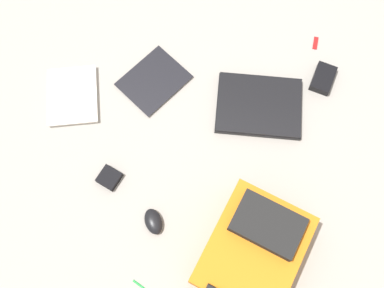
{
  "coord_description": "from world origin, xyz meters",
  "views": [
    {
      "loc": [
        -0.17,
        0.55,
        1.68
      ],
      "look_at": [
        -0.04,
        -0.0,
        0.02
      ],
      "focal_mm": 42.73,
      "sensor_mm": 36.0,
      "label": 1
    }
  ],
  "objects_px": {
    "power_brick": "(323,78)",
    "usb_stick": "(316,43)",
    "laptop": "(259,106)",
    "book_blue": "(73,96)",
    "book_red": "(154,81)",
    "backpack": "(254,250)",
    "computer_mouse": "(153,221)",
    "earbud_pouch": "(109,178)"
  },
  "relations": [
    {
      "from": "power_brick",
      "to": "usb_stick",
      "type": "height_order",
      "value": "power_brick"
    },
    {
      "from": "laptop",
      "to": "usb_stick",
      "type": "relative_size",
      "value": 6.22
    },
    {
      "from": "laptop",
      "to": "usb_stick",
      "type": "distance_m",
      "value": 0.39
    },
    {
      "from": "book_blue",
      "to": "book_red",
      "type": "height_order",
      "value": "book_blue"
    },
    {
      "from": "backpack",
      "to": "usb_stick",
      "type": "distance_m",
      "value": 0.92
    },
    {
      "from": "book_blue",
      "to": "computer_mouse",
      "type": "bearing_deg",
      "value": 137.6
    },
    {
      "from": "backpack",
      "to": "laptop",
      "type": "height_order",
      "value": "backpack"
    },
    {
      "from": "earbud_pouch",
      "to": "computer_mouse",
      "type": "bearing_deg",
      "value": 149.73
    },
    {
      "from": "backpack",
      "to": "book_red",
      "type": "relative_size",
      "value": 1.38
    },
    {
      "from": "laptop",
      "to": "book_red",
      "type": "xyz_separation_m",
      "value": [
        0.44,
        -0.01,
        -0.01
      ]
    },
    {
      "from": "book_red",
      "to": "earbud_pouch",
      "type": "bearing_deg",
      "value": 82.84
    },
    {
      "from": "earbud_pouch",
      "to": "book_red",
      "type": "bearing_deg",
      "value": -97.16
    },
    {
      "from": "book_red",
      "to": "computer_mouse",
      "type": "height_order",
      "value": "computer_mouse"
    },
    {
      "from": "backpack",
      "to": "computer_mouse",
      "type": "bearing_deg",
      "value": -3.28
    },
    {
      "from": "backpack",
      "to": "laptop",
      "type": "xyz_separation_m",
      "value": [
        0.08,
        -0.57,
        -0.07
      ]
    },
    {
      "from": "usb_stick",
      "to": "backpack",
      "type": "bearing_deg",
      "value": 83.96
    },
    {
      "from": "book_blue",
      "to": "usb_stick",
      "type": "height_order",
      "value": "book_blue"
    },
    {
      "from": "usb_stick",
      "to": "power_brick",
      "type": "bearing_deg",
      "value": 107.41
    },
    {
      "from": "backpack",
      "to": "power_brick",
      "type": "bearing_deg",
      "value": -101.29
    },
    {
      "from": "laptop",
      "to": "earbud_pouch",
      "type": "distance_m",
      "value": 0.65
    },
    {
      "from": "backpack",
      "to": "earbud_pouch",
      "type": "distance_m",
      "value": 0.59
    },
    {
      "from": "book_red",
      "to": "earbud_pouch",
      "type": "relative_size",
      "value": 4.3
    },
    {
      "from": "book_red",
      "to": "power_brick",
      "type": "height_order",
      "value": "power_brick"
    },
    {
      "from": "laptop",
      "to": "computer_mouse",
      "type": "relative_size",
      "value": 3.79
    },
    {
      "from": "computer_mouse",
      "to": "usb_stick",
      "type": "distance_m",
      "value": 1.0
    },
    {
      "from": "power_brick",
      "to": "earbud_pouch",
      "type": "relative_size",
      "value": 1.65
    },
    {
      "from": "backpack",
      "to": "earbud_pouch",
      "type": "xyz_separation_m",
      "value": [
        0.57,
        -0.14,
        -0.07
      ]
    },
    {
      "from": "backpack",
      "to": "power_brick",
      "type": "distance_m",
      "value": 0.76
    },
    {
      "from": "book_red",
      "to": "usb_stick",
      "type": "relative_size",
      "value": 5.44
    },
    {
      "from": "laptop",
      "to": "book_red",
      "type": "distance_m",
      "value": 0.44
    },
    {
      "from": "computer_mouse",
      "to": "power_brick",
      "type": "height_order",
      "value": "same"
    },
    {
      "from": "laptop",
      "to": "power_brick",
      "type": "height_order",
      "value": "power_brick"
    },
    {
      "from": "laptop",
      "to": "earbud_pouch",
      "type": "bearing_deg",
      "value": 40.76
    },
    {
      "from": "book_red",
      "to": "usb_stick",
      "type": "distance_m",
      "value": 0.7
    },
    {
      "from": "book_red",
      "to": "book_blue",
      "type": "bearing_deg",
      "value": 26.02
    },
    {
      "from": "computer_mouse",
      "to": "backpack",
      "type": "bearing_deg",
      "value": 142.23
    },
    {
      "from": "laptop",
      "to": "earbud_pouch",
      "type": "relative_size",
      "value": 4.92
    },
    {
      "from": "computer_mouse",
      "to": "usb_stick",
      "type": "relative_size",
      "value": 1.64
    },
    {
      "from": "backpack",
      "to": "usb_stick",
      "type": "relative_size",
      "value": 7.48
    },
    {
      "from": "laptop",
      "to": "book_red",
      "type": "bearing_deg",
      "value": -1.47
    },
    {
      "from": "power_brick",
      "to": "earbud_pouch",
      "type": "xyz_separation_m",
      "value": [
        0.72,
        0.6,
        -0.0
      ]
    },
    {
      "from": "laptop",
      "to": "book_red",
      "type": "relative_size",
      "value": 1.14
    }
  ]
}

